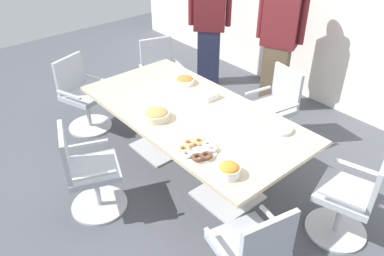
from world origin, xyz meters
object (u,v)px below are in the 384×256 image
Objects in this scene: snack_bowl_chips_orange at (229,170)px; donut_platter at (198,150)px; office_chair_3 at (351,200)px; snack_bowl_pretzels at (185,80)px; plate_stack at (281,129)px; office_chair_4 at (273,111)px; person_standing_1 at (279,39)px; person_standing_0 at (209,24)px; office_chair_0 at (83,98)px; napkin_pile at (208,95)px; office_chair_5 at (161,78)px; office_chair_2 at (251,255)px; snack_bowl_cookies at (156,114)px; conference_table at (192,122)px; office_chair_1 at (88,175)px.

snack_bowl_chips_orange is 0.52× the size of donut_platter.
donut_platter is (-1.02, -0.84, 0.37)m from office_chair_3.
snack_bowl_pretzels reaches higher than plate_stack.
office_chair_4 is at bearing 47.65° from snack_bowl_pretzels.
person_standing_1 reaches higher than snack_bowl_chips_orange.
person_standing_1 is (1.12, 0.16, 0.06)m from person_standing_0.
napkin_pile is at bearing 98.38° from office_chair_0.
person_standing_1 is 1.43m from snack_bowl_pretzels.
office_chair_2 is at bearing 82.57° from office_chair_5.
napkin_pile is (0.01, 0.66, -0.02)m from snack_bowl_cookies.
plate_stack is at bearing 42.93° from office_chair_2.
snack_bowl_cookies reaches higher than snack_bowl_pretzels.
napkin_pile is at bearing 144.90° from snack_bowl_chips_orange.
office_chair_2 is 1.00× the size of office_chair_4.
office_chair_4 is (0.18, 1.10, -0.22)m from conference_table.
donut_platter is 1.64× the size of plate_stack.
office_chair_1 is 2.22m from office_chair_4.
office_chair_1 is 1.51m from snack_bowl_pretzels.
office_chair_3 is 2.69× the size of donut_platter.
snack_bowl_chips_orange reaches higher than napkin_pile.
napkin_pile is at bearing 92.74° from office_chair_5.
donut_platter is at bearing 92.30° from person_standing_0.
office_chair_4 and office_chair_5 have the same top height.
office_chair_2 is at bearing 103.52° from person_standing_1.
office_chair_2 is at bearing -32.12° from napkin_pile.
office_chair_0 is at bearing 176.52° from office_chair_1.
person_standing_1 reaches higher than office_chair_3.
office_chair_0 and office_chair_4 have the same top height.
office_chair_4 is at bearing 49.01° from office_chair_3.
office_chair_5 is at bearing 142.22° from snack_bowl_cookies.
office_chair_3 is 1.00× the size of office_chair_5.
napkin_pile is at bearing 80.70° from office_chair_4.
office_chair_0 is 0.49× the size of person_standing_1.
snack_bowl_chips_orange reaches higher than snack_bowl_pretzels.
snack_bowl_chips_orange is at bearing 126.82° from office_chair_4.
office_chair_1 is 0.49× the size of person_standing_1.
snack_bowl_cookies is (-0.30, -1.45, 0.39)m from office_chair_4.
office_chair_1 is 1.00× the size of office_chair_3.
office_chair_5 is at bearing 151.83° from donut_platter.
snack_bowl_chips_orange reaches higher than snack_bowl_cookies.
office_chair_4 is 1.73m from snack_bowl_chips_orange.
office_chair_0 is at bearing 99.41° from office_chair_2.
conference_table is 0.36m from napkin_pile.
conference_table is 9.58× the size of snack_bowl_cookies.
office_chair_3 and office_chair_4 have the same top height.
office_chair_1 is 5.12× the size of snack_bowl_chips_orange.
snack_bowl_cookies is at bearing 88.95° from office_chair_4.
office_chair_0 is at bearing -152.72° from napkin_pile.
office_chair_5 is 0.52× the size of person_standing_0.
office_chair_1 is 2.33m from office_chair_3.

